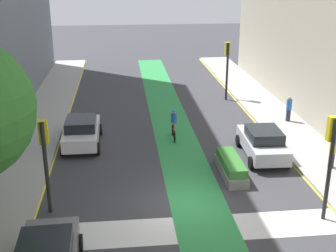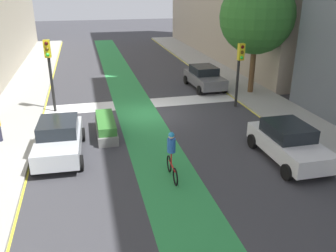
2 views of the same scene
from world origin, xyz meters
name	(u,v)px [view 1 (image 1 of 2)]	position (x,y,z in m)	size (l,w,h in m)	color
ground_plane	(183,203)	(0.00, 0.00, 0.00)	(120.00, 120.00, 0.00)	#38383D
bike_lane_paint	(198,202)	(0.63, 0.00, 0.00)	(2.40, 60.00, 0.01)	#2D8C47
crosswalk_band	(190,229)	(0.00, -2.00, 0.00)	(12.00, 1.80, 0.01)	silver
curb_stripe_left	(36,211)	(-6.00, 0.00, 0.01)	(0.16, 60.00, 0.01)	yellow
curb_stripe_right	(320,195)	(6.00, 0.00, 0.01)	(0.16, 60.00, 0.01)	yellow
traffic_signal_near_right	(331,149)	(5.32, -1.69, 2.93)	(0.35, 0.52, 4.17)	black
traffic_signal_near_left	(45,149)	(-5.42, -0.01, 2.70)	(0.35, 0.52, 3.84)	black
traffic_signal_far_right	(227,60)	(5.28, 14.84, 2.96)	(0.35, 0.52, 4.22)	black
car_silver_right_far	(263,142)	(4.74, 4.29, 0.80)	(2.16, 4.27, 1.57)	#B2B7BF
car_white_left_far	(82,131)	(-4.65, 6.94, 0.80)	(2.03, 4.20, 1.57)	silver
cyclist_in_lane	(174,123)	(0.48, 7.21, 0.97)	(0.32, 1.73, 1.86)	black
pedestrian_sidewalk_right_a	(332,151)	(7.57, 2.37, 0.98)	(0.34, 0.34, 1.64)	#262638
pedestrian_sidewalk_left_a	(22,133)	(-7.78, 6.62, 0.96)	(0.34, 0.34, 1.61)	#262638
pedestrian_sidewalk_right_b	(289,108)	(7.97, 9.21, 0.97)	(0.34, 0.34, 1.61)	#262638
median_planter	(231,167)	(2.63, 2.40, 0.40)	(0.94, 3.19, 0.85)	slate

